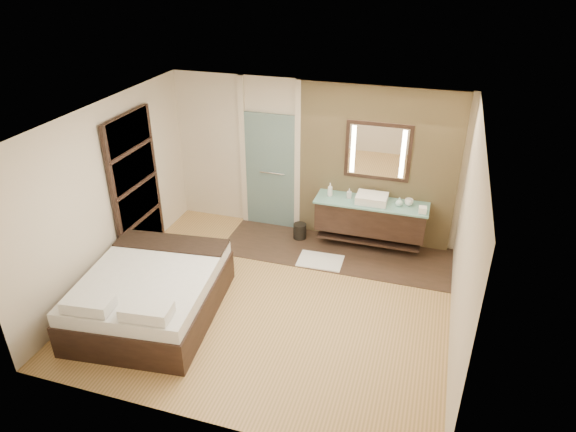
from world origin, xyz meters
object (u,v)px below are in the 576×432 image
(mirror_unit, at_px, (378,151))
(bed, at_px, (151,293))
(vanity, at_px, (370,217))
(waste_bin, at_px, (300,231))

(mirror_unit, bearing_deg, bed, -131.45)
(bed, bearing_deg, vanity, 39.70)
(bed, distance_m, waste_bin, 2.96)
(vanity, distance_m, waste_bin, 1.28)
(mirror_unit, xyz_separation_m, bed, (-2.58, -2.92, -1.31))
(mirror_unit, xyz_separation_m, waste_bin, (-1.20, -0.31, -1.51))
(vanity, height_order, bed, vanity)
(bed, height_order, waste_bin, bed)
(bed, bearing_deg, mirror_unit, 42.13)
(mirror_unit, distance_m, bed, 4.11)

